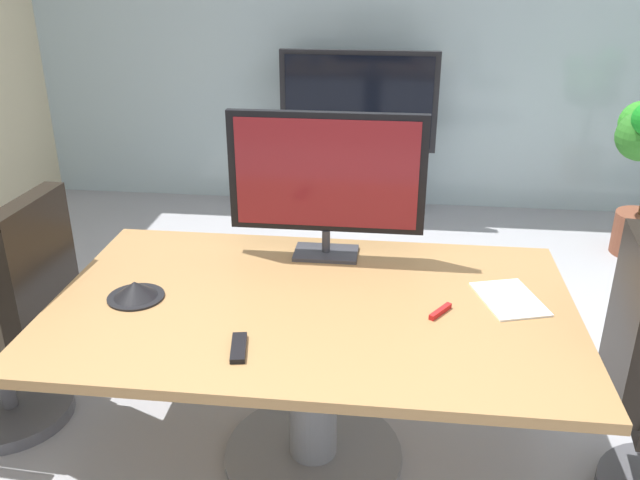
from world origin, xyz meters
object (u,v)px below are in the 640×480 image
Objects in this scene: office_chair_left at (13,334)px; tv_monitor at (327,177)px; conference_phone at (135,291)px; remote_control at (239,348)px; conference_table at (313,342)px; wall_display_unit at (357,162)px.

tv_monitor reaches higher than office_chair_left.
conference_phone is (0.65, -0.15, 0.33)m from office_chair_left.
office_chair_left is 1.53m from tv_monitor.
remote_control is at bearing -33.04° from conference_phone.
conference_table is 2.38× the size of tv_monitor.
tv_monitor is at bearing 65.27° from remote_control.
remote_control is at bearing -93.61° from wall_display_unit.
conference_phone is 0.57m from remote_control.
conference_table is at bearing -90.78° from tv_monitor.
conference_phone is at bearing -175.98° from conference_table.
conference_table is 0.72m from conference_phone.
tv_monitor is 2.49m from wall_display_unit.
conference_table is 0.70m from tv_monitor.
tv_monitor is 0.90m from remote_control.
conference_phone is at bearing 80.43° from office_chair_left.
remote_control is at bearing 71.00° from office_chair_left.
remote_control is (1.13, -0.46, 0.31)m from office_chair_left.
conference_table is at bearing 4.02° from conference_phone.
wall_display_unit is 7.71× the size of remote_control.
wall_display_unit is 3.22m from remote_control.
office_chair_left is at bearing -115.85° from wall_display_unit.
conference_phone is at bearing -103.28° from wall_display_unit.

